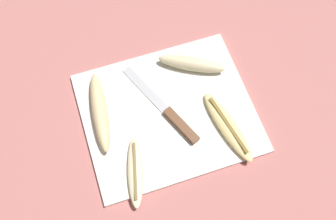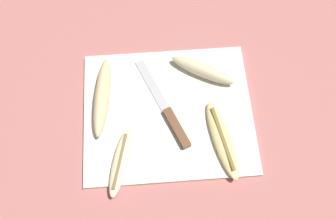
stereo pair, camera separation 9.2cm
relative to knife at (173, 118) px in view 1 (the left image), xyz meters
The scene contains 7 objects.
ground_plane 0.03m from the knife, 106.38° to the left, with size 4.00×4.00×0.00m, color #B76B66.
cutting_board 0.03m from the knife, 106.38° to the left, with size 0.40×0.34×0.01m.
knife is the anchor object (origin of this frame).
banana_ripe_center 0.17m from the knife, 158.45° to the left, with size 0.06×0.21×0.04m.
banana_cream_curved 0.15m from the knife, 53.63° to the left, with size 0.16×0.11×0.04m.
banana_golden_short 0.13m from the knife, 29.26° to the right, with size 0.08×0.20×0.02m.
banana_pale_long 0.16m from the knife, 141.26° to the right, with size 0.07×0.16×0.02m.
Camera 1 is at (-0.12, -0.36, 0.87)m, focal length 42.00 mm.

